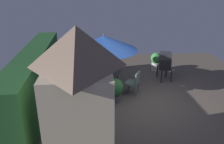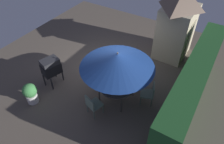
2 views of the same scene
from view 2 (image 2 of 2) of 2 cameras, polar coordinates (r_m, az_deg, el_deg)
name	(u,v)px [view 2 (image 2 of 2)]	position (r m, az deg, el deg)	size (l,w,h in m)	color
ground_plane	(107,71)	(9.26, -1.29, 0.22)	(11.00, 11.00, 0.00)	brown
hedge_backdrop	(192,85)	(7.77, 20.95, -3.42)	(5.95, 0.78, 1.94)	#1E4C23
garden_shed	(177,23)	(9.83, 17.41, 12.58)	(1.84, 1.46, 3.21)	#C6B793
patio_table	(117,86)	(7.65, 1.32, -3.81)	(1.34, 1.34, 0.73)	#47423D
patio_umbrella	(117,60)	(6.85, 1.47, 3.18)	(2.56, 2.56, 2.20)	#4C4C51
bbq_grill	(51,67)	(8.51, -16.35, 1.32)	(0.81, 0.68, 1.20)	black
chair_near_shed	(149,93)	(7.76, 10.17, -5.56)	(0.60, 0.61, 0.90)	slate
chair_far_side	(102,69)	(8.57, -2.77, 0.72)	(0.63, 0.63, 0.90)	slate
chair_toward_hedge	(93,104)	(7.31, -5.27, -8.75)	(0.58, 0.58, 0.90)	slate
potted_plant_by_shed	(125,70)	(8.59, 3.52, 0.47)	(0.66, 0.66, 0.88)	#4C4C51
potted_plant_by_grill	(30,93)	(8.25, -21.39, -5.31)	(0.53, 0.53, 0.87)	silver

